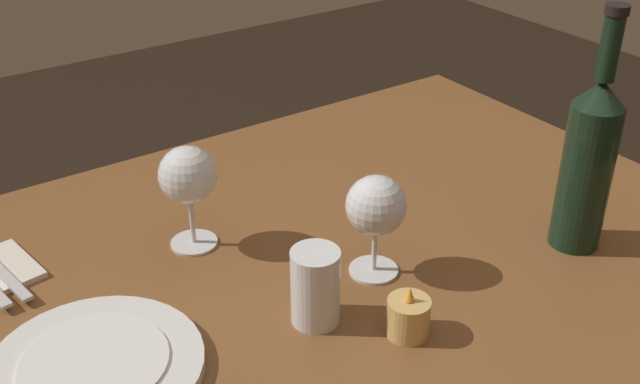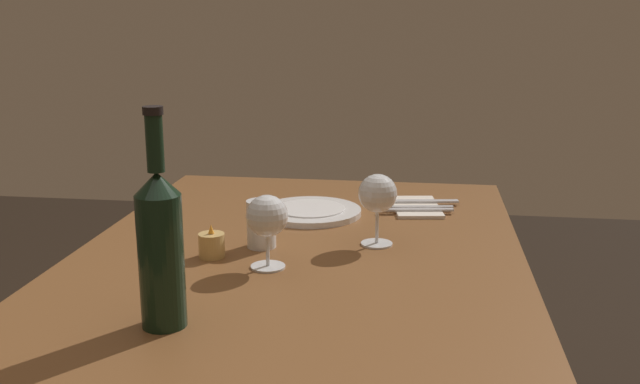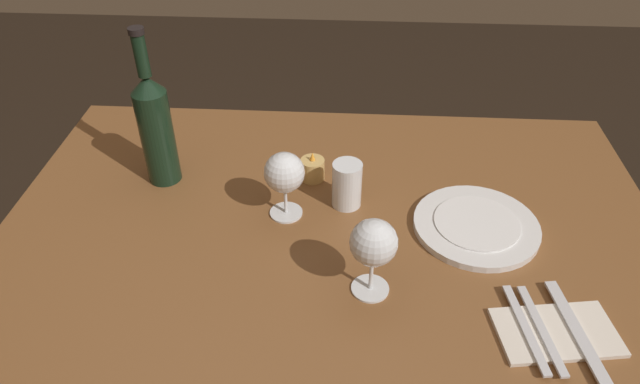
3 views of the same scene
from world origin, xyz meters
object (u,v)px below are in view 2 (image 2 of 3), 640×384
Objects in this scene: water_tumbler at (261,227)px; votive_candle at (212,246)px; wine_glass_right at (267,218)px; wine_bottle at (160,245)px; fork_inner at (416,207)px; fork_outer at (416,210)px; dinner_plate at (310,211)px; wine_glass_left at (378,195)px; folded_napkin at (416,207)px; table_knife at (416,201)px.

water_tumbler reaches higher than votive_candle.
wine_bottle is (-0.28, 0.10, 0.03)m from wine_glass_right.
wine_bottle is 1.89× the size of fork_inner.
wine_glass_right is 0.14m from water_tumbler.
fork_outer is (0.69, -0.38, -0.12)m from wine_bottle.
dinner_plate is (0.65, -0.13, -0.12)m from wine_bottle.
wine_glass_right is 0.39m from dinner_plate.
wine_bottle is 5.07× the size of votive_candle.
wine_glass_left is at bearing 164.01° from fork_inner.
wine_glass_left is 1.06× the size of wine_glass_right.
folded_napkin is (0.42, -0.40, -0.02)m from votive_candle.
water_tumbler is 0.55× the size of fork_outer.
fork_inner reaches higher than folded_napkin.
wine_glass_right reaches higher than fork_outer.
wine_glass_left is at bearing -68.89° from votive_candle.
wine_glass_right is 1.44× the size of water_tumbler.
wine_glass_right is 0.52m from fork_inner.
wine_glass_left is 2.24× the size of votive_candle.
votive_candle is at bearing 138.63° from table_knife.
dinner_plate is 0.26m from fork_inner.
fork_outer is (0.41, -0.27, -0.09)m from wine_glass_right.
votive_candle is 0.33× the size of folded_napkin.
table_knife is at bearing -41.37° from votive_candle.
votive_candle is 0.54m from fork_outer.
water_tumbler reaches higher than dinner_plate.
wine_glass_right is at bearing -20.70° from wine_bottle.
wine_glass_right reaches higher than table_knife.
folded_napkin is at bearing -180.00° from table_knife.
fork_inner is at bearing 0.00° from fork_outer.
wine_bottle is at bearing 170.65° from water_tumbler.
wine_bottle reaches higher than dinner_plate.
wine_bottle reaches higher than wine_glass_left.
wine_glass_right reaches higher than fork_inner.
wine_glass_left is 0.26m from wine_glass_right.
wine_bottle is 0.41m from water_tumbler.
fork_inner and fork_outer have the same top height.
fork_inner is (0.71, -0.38, -0.12)m from wine_bottle.
water_tumbler reaches higher than fork_outer.
dinner_plate reaches higher than folded_napkin.
fork_outer is 0.85× the size of table_knife.
water_tumbler is at bearing 17.97° from wine_glass_right.
wine_bottle is 1.61× the size of table_knife.
folded_napkin is at bearing -70.28° from dinner_plate.
dinner_plate is at bearing 109.72° from folded_napkin.
fork_outer is at bearing -33.41° from wine_glass_right.
folded_napkin is at bearing -43.34° from votive_candle.
water_tumbler reaches higher than table_knife.
fork_outer is at bearing -46.72° from water_tumbler.
wine_bottle is 0.34m from votive_candle.
votive_candle is (-0.08, 0.08, -0.02)m from water_tumbler.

